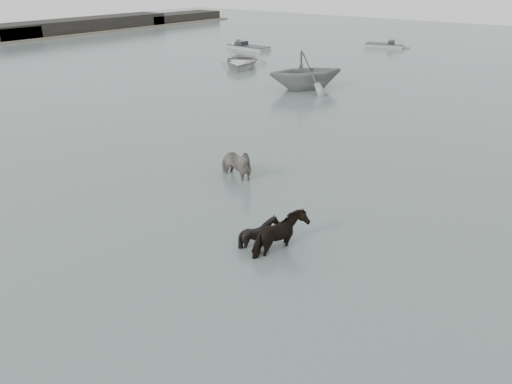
# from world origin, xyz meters

# --- Properties ---
(ground) EXTENTS (140.00, 140.00, 0.00)m
(ground) POSITION_xyz_m (0.00, 0.00, 0.00)
(ground) COLOR #4F5E5A
(ground) RESTS_ON ground
(pony_pinto) EXTENTS (2.14, 1.24, 1.71)m
(pony_pinto) POSITION_xyz_m (-3.12, 2.38, 0.85)
(pony_pinto) COLOR black
(pony_pinto) RESTS_ON ground
(pony_dark) EXTENTS (1.63, 1.79, 1.52)m
(pony_dark) POSITION_xyz_m (1.54, -1.07, 0.76)
(pony_dark) COLOR black
(pony_dark) RESTS_ON ground
(pony_black) EXTENTS (1.34, 1.27, 1.19)m
(pony_black) POSITION_xyz_m (0.77, -1.13, 0.59)
(pony_black) COLOR black
(pony_black) RESTS_ON ground
(rowboat_lead) EXTENTS (6.20, 6.72, 1.14)m
(rowboat_lead) POSITION_xyz_m (-18.26, 21.31, 0.57)
(rowboat_lead) COLOR silver
(rowboat_lead) RESTS_ON ground
(rowboat_trail) EXTENTS (6.61, 6.79, 2.72)m
(rowboat_trail) POSITION_xyz_m (-9.41, 17.40, 1.36)
(rowboat_trail) COLOR gray
(rowboat_trail) RESTS_ON ground
(skiff_outer) EXTENTS (6.46, 2.05, 0.75)m
(skiff_outer) POSITION_xyz_m (-23.87, 29.35, 0.38)
(skiff_outer) COLOR #A7A7A2
(skiff_outer) RESTS_ON ground
(skiff_far) EXTENTS (5.54, 2.89, 0.75)m
(skiff_far) POSITION_xyz_m (-13.55, 39.31, 0.38)
(skiff_far) COLOR #969896
(skiff_far) RESTS_ON ground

